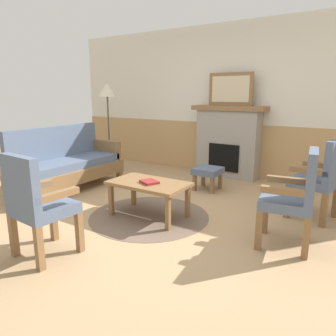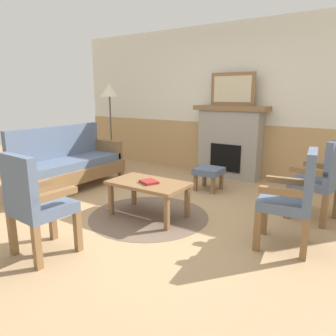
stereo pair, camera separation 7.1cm
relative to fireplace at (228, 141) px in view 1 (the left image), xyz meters
name	(u,v)px [view 1 (the left image)]	position (x,y,z in m)	size (l,w,h in m)	color
ground_plane	(153,217)	(0.00, -2.35, -0.65)	(14.00, 14.00, 0.00)	tan
wall_back	(235,103)	(0.00, 0.25, 0.66)	(7.20, 0.14, 2.70)	silver
fireplace	(228,141)	(0.00, 0.00, 0.00)	(1.30, 0.44, 1.28)	gray
framed_picture	(231,89)	(0.00, 0.00, 0.91)	(0.80, 0.04, 0.56)	brown
couch	(66,164)	(-1.83, -2.12, -0.26)	(0.70, 1.80, 0.98)	brown
coffee_table	(149,186)	(-0.05, -2.35, -0.27)	(0.96, 0.56, 0.44)	brown
round_rug	(149,216)	(-0.05, -2.35, -0.65)	(1.48, 1.48, 0.01)	brown
book_on_table	(149,182)	(-0.01, -2.39, -0.20)	(0.21, 0.17, 0.03)	maroon
footstool	(208,172)	(0.07, -0.96, -0.37)	(0.40, 0.40, 0.36)	brown
armchair_near_fireplace	(321,176)	(1.71, -1.32, -0.11)	(0.56, 0.56, 0.98)	brown
armchair_by_window_left	(295,194)	(1.60, -2.23, -0.11)	(0.54, 0.54, 0.98)	brown
armchair_front_left	(37,202)	(-0.30, -3.71, -0.11)	(0.51, 0.51, 0.98)	brown
floor_lamp_by_couch	(107,95)	(-2.19, -0.76, 0.80)	(0.36, 0.36, 1.68)	#332D28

